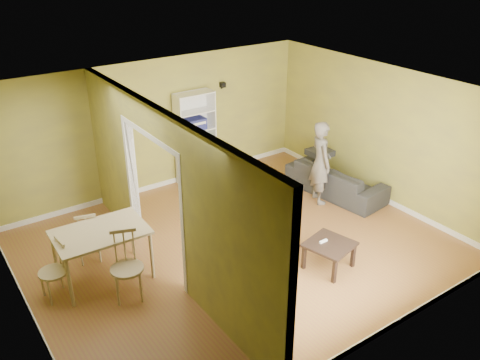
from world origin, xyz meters
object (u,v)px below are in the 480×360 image
at_px(bookshelf, 194,138).
at_px(dining_table, 100,236).
at_px(chair_far, 87,235).
at_px(chair_near, 127,267).
at_px(chair_left, 53,271).
at_px(sofa, 336,176).
at_px(person, 321,156).
at_px(coffee_table, 329,247).

height_order(bookshelf, dining_table, bookshelf).
bearing_deg(chair_far, chair_near, 110.91).
relative_size(chair_left, chair_far, 1.00).
height_order(chair_near, chair_far, chair_near).
bearing_deg(sofa, person, 87.01).
distance_m(bookshelf, coffee_table, 3.91).
distance_m(person, chair_near, 4.26).
relative_size(bookshelf, coffee_table, 2.91).
relative_size(person, bookshelf, 1.00).
relative_size(coffee_table, chair_far, 0.73).
relative_size(dining_table, chair_left, 1.47).
bearing_deg(chair_left, dining_table, 86.55).
xyz_separation_m(dining_table, chair_left, (-0.73, -0.02, -0.29)).
bearing_deg(coffee_table, dining_table, 149.80).
bearing_deg(sofa, dining_table, 83.57).
bearing_deg(coffee_table, chair_near, 158.79).
bearing_deg(chair_far, bookshelf, -136.66).
height_order(sofa, chair_near, chair_near).
xyz_separation_m(sofa, dining_table, (-4.79, -0.05, 0.35)).
relative_size(dining_table, chair_near, 1.29).
distance_m(person, chair_far, 4.39).
height_order(person, chair_left, person).
bearing_deg(person, chair_far, 101.87).
bearing_deg(coffee_table, person, 51.35).
distance_m(person, dining_table, 4.31).
xyz_separation_m(dining_table, chair_near, (0.12, -0.61, -0.23)).
bearing_deg(chair_far, sofa, -172.04).
relative_size(bookshelf, dining_table, 1.45).
bearing_deg(bookshelf, chair_far, -151.26).
relative_size(dining_table, chair_far, 1.47).
height_order(sofa, coffee_table, sofa).
bearing_deg(chair_near, dining_table, 121.04).
height_order(person, dining_table, person).
bearing_deg(bookshelf, chair_near, -134.26).
relative_size(sofa, coffee_table, 3.12).
distance_m(person, bookshelf, 2.61).
xyz_separation_m(bookshelf, coffee_table, (0.11, -3.87, -0.58)).
relative_size(sofa, chair_far, 2.29).
height_order(dining_table, chair_near, chair_near).
bearing_deg(dining_table, chair_left, -178.27).
distance_m(sofa, bookshelf, 2.94).
xyz_separation_m(person, coffee_table, (-1.37, -1.72, -0.58)).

